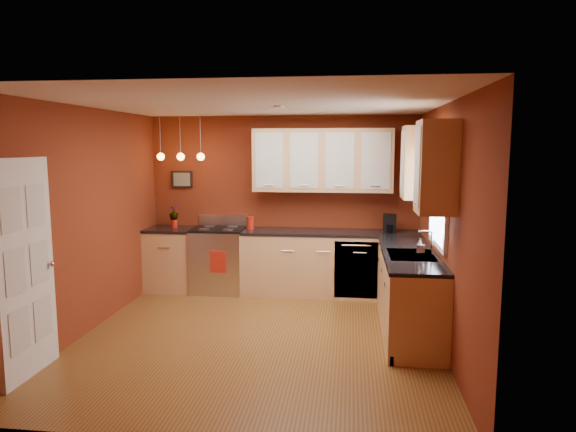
# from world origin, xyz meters

# --- Properties ---
(floor) EXTENTS (4.20, 4.20, 0.00)m
(floor) POSITION_xyz_m (0.00, 0.00, 0.00)
(floor) COLOR brown
(floor) RESTS_ON ground
(ceiling) EXTENTS (4.00, 4.20, 0.02)m
(ceiling) POSITION_xyz_m (0.00, 0.00, 2.60)
(ceiling) COLOR silver
(ceiling) RESTS_ON wall_back
(wall_back) EXTENTS (4.00, 0.02, 2.60)m
(wall_back) POSITION_xyz_m (0.00, 2.10, 1.30)
(wall_back) COLOR maroon
(wall_back) RESTS_ON floor
(wall_front) EXTENTS (4.00, 0.02, 2.60)m
(wall_front) POSITION_xyz_m (0.00, -2.10, 1.30)
(wall_front) COLOR maroon
(wall_front) RESTS_ON floor
(wall_left) EXTENTS (0.02, 4.20, 2.60)m
(wall_left) POSITION_xyz_m (-2.00, 0.00, 1.30)
(wall_left) COLOR maroon
(wall_left) RESTS_ON floor
(wall_right) EXTENTS (0.02, 4.20, 2.60)m
(wall_right) POSITION_xyz_m (2.00, 0.00, 1.30)
(wall_right) COLOR maroon
(wall_right) RESTS_ON floor
(base_cabinets_back_left) EXTENTS (0.70, 0.60, 0.90)m
(base_cabinets_back_left) POSITION_xyz_m (-1.65, 1.80, 0.45)
(base_cabinets_back_left) COLOR tan
(base_cabinets_back_left) RESTS_ON floor
(base_cabinets_back_right) EXTENTS (2.54, 0.60, 0.90)m
(base_cabinets_back_right) POSITION_xyz_m (0.73, 1.80, 0.45)
(base_cabinets_back_right) COLOR tan
(base_cabinets_back_right) RESTS_ON floor
(base_cabinets_right) EXTENTS (0.60, 2.10, 0.90)m
(base_cabinets_right) POSITION_xyz_m (1.70, 0.45, 0.45)
(base_cabinets_right) COLOR tan
(base_cabinets_right) RESTS_ON floor
(counter_back_left) EXTENTS (0.70, 0.62, 0.04)m
(counter_back_left) POSITION_xyz_m (-1.65, 1.80, 0.92)
(counter_back_left) COLOR black
(counter_back_left) RESTS_ON base_cabinets_back_left
(counter_back_right) EXTENTS (2.54, 0.62, 0.04)m
(counter_back_right) POSITION_xyz_m (0.73, 1.80, 0.92)
(counter_back_right) COLOR black
(counter_back_right) RESTS_ON base_cabinets_back_right
(counter_right) EXTENTS (0.62, 2.10, 0.04)m
(counter_right) POSITION_xyz_m (1.70, 0.45, 0.92)
(counter_right) COLOR black
(counter_right) RESTS_ON base_cabinets_right
(gas_range) EXTENTS (0.76, 0.64, 1.11)m
(gas_range) POSITION_xyz_m (-0.92, 1.80, 0.48)
(gas_range) COLOR silver
(gas_range) RESTS_ON floor
(dishwasher_front) EXTENTS (0.60, 0.02, 0.80)m
(dishwasher_front) POSITION_xyz_m (1.10, 1.51, 0.45)
(dishwasher_front) COLOR silver
(dishwasher_front) RESTS_ON base_cabinets_back_right
(sink) EXTENTS (0.50, 0.70, 0.33)m
(sink) POSITION_xyz_m (1.70, 0.30, 0.92)
(sink) COLOR gray
(sink) RESTS_ON counter_right
(window) EXTENTS (0.06, 1.02, 1.22)m
(window) POSITION_xyz_m (1.97, 0.30, 1.69)
(window) COLOR white
(window) RESTS_ON wall_right
(door_left_wall) EXTENTS (0.12, 0.82, 2.05)m
(door_left_wall) POSITION_xyz_m (-1.97, -1.20, 1.03)
(door_left_wall) COLOR white
(door_left_wall) RESTS_ON floor
(upper_cabinets_back) EXTENTS (2.00, 0.35, 0.90)m
(upper_cabinets_back) POSITION_xyz_m (0.60, 1.93, 1.95)
(upper_cabinets_back) COLOR tan
(upper_cabinets_back) RESTS_ON wall_back
(upper_cabinets_right) EXTENTS (0.35, 1.95, 0.90)m
(upper_cabinets_right) POSITION_xyz_m (1.82, 0.32, 1.95)
(upper_cabinets_right) COLOR tan
(upper_cabinets_right) RESTS_ON wall_right
(wall_picture) EXTENTS (0.32, 0.03, 0.26)m
(wall_picture) POSITION_xyz_m (-1.55, 2.08, 1.65)
(wall_picture) COLOR black
(wall_picture) RESTS_ON wall_back
(pendant_lights) EXTENTS (0.71, 0.11, 0.66)m
(pendant_lights) POSITION_xyz_m (-1.45, 1.75, 2.01)
(pendant_lights) COLOR gray
(pendant_lights) RESTS_ON ceiling
(red_canister) EXTENTS (0.12, 0.12, 0.18)m
(red_canister) POSITION_xyz_m (-0.45, 1.86, 1.03)
(red_canister) COLOR #AF2012
(red_canister) RESTS_ON counter_back_right
(red_vase) EXTENTS (0.09, 0.09, 0.14)m
(red_vase) POSITION_xyz_m (-1.60, 1.82, 1.01)
(red_vase) COLOR #AF2012
(red_vase) RESTS_ON counter_back_left
(flowers) EXTENTS (0.17, 0.17, 0.23)m
(flowers) POSITION_xyz_m (-1.60, 1.82, 1.18)
(flowers) COLOR #AF2012
(flowers) RESTS_ON red_vase
(coffee_maker) EXTENTS (0.20, 0.19, 0.26)m
(coffee_maker) POSITION_xyz_m (1.56, 1.80, 1.06)
(coffee_maker) COLOR black
(coffee_maker) RESTS_ON counter_back_right
(soap_pump) EXTENTS (0.10, 0.10, 0.20)m
(soap_pump) POSITION_xyz_m (1.78, 0.22, 1.04)
(soap_pump) COLOR silver
(soap_pump) RESTS_ON counter_right
(dish_towel) EXTENTS (0.23, 0.02, 0.31)m
(dish_towel) POSITION_xyz_m (-0.85, 1.47, 0.52)
(dish_towel) COLOR #AF2012
(dish_towel) RESTS_ON gas_range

